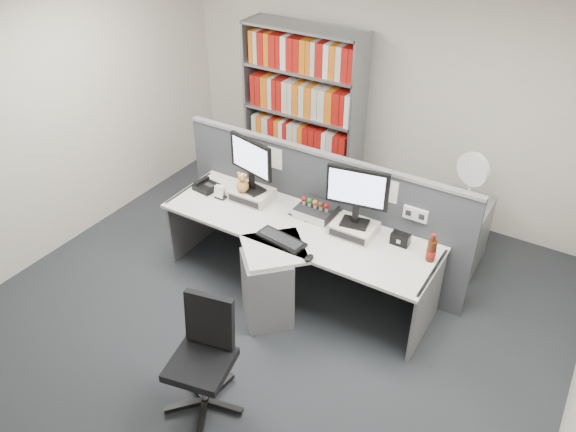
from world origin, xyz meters
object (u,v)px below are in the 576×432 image
Objects in this scene: cola_bottle at (431,251)px; office_chair at (204,353)px; keyboard at (281,239)px; shelving_unit at (303,116)px; desktop_pc at (316,211)px; speaker at (400,239)px; mouse at (309,258)px; monitor_left at (251,161)px; desk_calendar at (220,193)px; desk_phone at (206,186)px; monitor_right at (357,192)px; filing_cabinet at (460,234)px; desk_fan at (473,173)px; desk at (285,261)px.

cola_bottle reaches higher than office_chair.
keyboard is 0.24× the size of shelving_unit.
speaker reaches higher than desktop_pc.
office_chair is at bearing -102.45° from mouse.
monitor_left is 4.03× the size of desk_calendar.
keyboard is at bearing -17.35° from desk_phone.
office_chair is at bearing -103.46° from monitor_right.
desk_calendar is (0.23, -0.06, 0.02)m from desk_phone.
mouse is at bearing -17.30° from desk_phone.
office_chair is (0.99, -3.13, -0.48)m from shelving_unit.
monitor_left reaches higher than keyboard.
monitor_left is 0.98× the size of monitor_right.
monitor_left reaches higher than speaker.
monitor_right reaches higher than keyboard.
monitor_left is 0.77× the size of filing_cabinet.
desk_fan is (0.86, 1.56, 0.32)m from mouse.
desk_calendar is 0.14× the size of office_chair.
office_chair is (0.09, -1.28, 0.04)m from desk.
office_chair reaches higher than mouse.
monitor_right is 0.70m from mouse.
monitor_left is (-0.61, 0.38, 0.69)m from desk.
office_chair is (-0.81, -1.72, -0.28)m from speaker.
desk_fan is at bearing 90.11° from cola_bottle.
mouse is 1.17m from office_chair.
cola_bottle is at bearing -0.51° from monitor_left.
desktop_pc is 2.52× the size of desk_calendar.
shelving_unit reaches higher than desktop_pc.
monitor_left is 0.48m from desk_calendar.
desk_calendar is 2.43m from filing_cabinet.
monitor_left is at bearing 144.07° from keyboard.
mouse is 0.40× the size of cola_bottle.
monitor_left is 0.95× the size of desk_fan.
office_chair is (0.98, -1.51, -0.28)m from desk_calendar.
monitor_left reaches higher than mouse.
mouse is at bearing -17.85° from desk_calendar.
shelving_unit reaches higher than office_chair.
desk is 11.05× the size of desk_phone.
cola_bottle is (0.86, 0.53, 0.08)m from mouse.
desktop_pc is at bearing 175.51° from cola_bottle.
desk_fan is 2.95m from office_chair.
mouse is 2.37m from shelving_unit.
office_chair is (-1.11, -1.65, -0.33)m from cola_bottle.
mouse is at bearing -58.34° from shelving_unit.
speaker is at bearing -107.35° from filing_cabinet.
mouse is at bearing 77.55° from office_chair.
cola_bottle reaches higher than speaker.
keyboard is at bearing -18.13° from desk_calendar.
desk is 1.05m from speaker.
monitor_right reaches higher than desk_phone.
monitor_right is at bearing 178.71° from cola_bottle.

